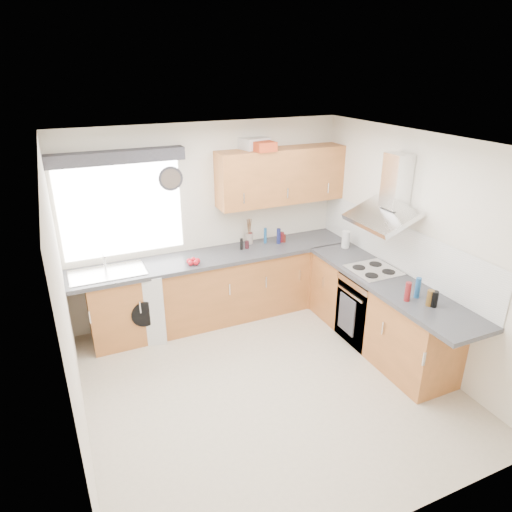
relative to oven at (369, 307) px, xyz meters
name	(u,v)px	position (x,y,z in m)	size (l,w,h in m)	color
ground_plane	(267,384)	(-1.50, -0.30, -0.42)	(3.60, 3.60, 0.00)	beige
ceiling	(270,144)	(-1.50, -0.30, 2.08)	(3.60, 3.60, 0.02)	white
wall_back	(208,222)	(-1.50, 1.50, 0.82)	(3.60, 0.02, 2.50)	silver
wall_front	(394,391)	(-1.50, -2.10, 0.82)	(3.60, 0.02, 2.50)	silver
wall_left	(67,317)	(-3.30, -0.30, 0.82)	(0.02, 3.60, 2.50)	silver
wall_right	(416,248)	(0.30, -0.30, 0.82)	(0.02, 3.60, 2.50)	silver
window	(122,210)	(-2.55, 1.49, 1.12)	(1.40, 0.02, 1.10)	silver
window_blind	(117,157)	(-2.55, 1.40, 1.76)	(1.50, 0.18, 0.14)	#2F2E33
splashback	(396,245)	(0.29, 0.00, 0.75)	(0.01, 3.00, 0.54)	white
base_cab_back	(210,290)	(-1.60, 1.21, 0.01)	(3.00, 0.58, 0.86)	#985829
base_cab_corner	(317,269)	(0.00, 1.20, 0.01)	(0.60, 0.60, 0.86)	#985829
base_cab_right	(378,313)	(0.01, -0.15, 0.01)	(0.58, 2.10, 0.86)	#985829
worktop_back	(217,257)	(-1.50, 1.20, 0.46)	(3.60, 0.62, 0.05)	#343438
worktop_right	(390,283)	(0.00, -0.30, 0.46)	(0.62, 2.42, 0.05)	#343438
sink	(107,270)	(-2.83, 1.20, 0.52)	(0.84, 0.46, 0.10)	silver
oven	(369,307)	(0.00, 0.00, 0.00)	(0.56, 0.58, 0.85)	black
hob_plate	(374,270)	(0.00, 0.00, 0.49)	(0.52, 0.52, 0.01)	silver
extractor_hood	(389,198)	(0.10, 0.00, 1.34)	(0.52, 0.78, 0.66)	silver
upper_cabinets	(281,176)	(-0.55, 1.32, 1.38)	(1.70, 0.35, 0.70)	#985829
washing_machine	(140,303)	(-2.50, 1.22, 0.02)	(0.60, 0.58, 0.88)	silver
wall_clock	(171,179)	(-1.95, 1.48, 1.44)	(0.30, 0.30, 0.04)	#2F2E33
casserole	(254,143)	(-0.88, 1.42, 1.79)	(0.33, 0.24, 0.14)	silver
storage_box	(265,146)	(-0.84, 1.22, 1.78)	(0.25, 0.20, 0.11)	#B83918
utensil_pot	(249,238)	(-0.97, 1.40, 0.56)	(0.10, 0.10, 0.14)	gray
kitchen_roll	(346,239)	(0.12, 0.75, 0.60)	(0.10, 0.10, 0.22)	silver
tomato_cluster	(193,261)	(-1.85, 1.04, 0.52)	(0.15, 0.15, 0.07)	red
jar_0	(250,238)	(-0.96, 1.39, 0.56)	(0.06, 0.06, 0.15)	#521D1D
jar_1	(281,237)	(-0.55, 1.27, 0.55)	(0.07, 0.07, 0.13)	maroon
jar_2	(241,244)	(-1.15, 1.24, 0.56)	(0.04, 0.04, 0.15)	black
jar_3	(279,236)	(-0.61, 1.24, 0.59)	(0.05, 0.05, 0.21)	#161B4C
jar_4	(247,245)	(-1.07, 1.25, 0.53)	(0.05, 0.05, 0.10)	#3E161B
jar_5	(265,236)	(-0.77, 1.33, 0.59)	(0.04, 0.04, 0.21)	#1C5489
jar_6	(284,238)	(-0.52, 1.25, 0.54)	(0.04, 0.04, 0.11)	#571912
bottle_0	(408,292)	(-0.15, -0.73, 0.59)	(0.06, 0.06, 0.20)	maroon
bottle_1	(430,298)	(-0.02, -0.90, 0.57)	(0.07, 0.07, 0.17)	brown
bottle_2	(418,288)	(-0.01, -0.71, 0.59)	(0.05, 0.05, 0.22)	#1C4F86
bottle_3	(434,299)	(0.01, -0.93, 0.57)	(0.07, 0.07, 0.16)	black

